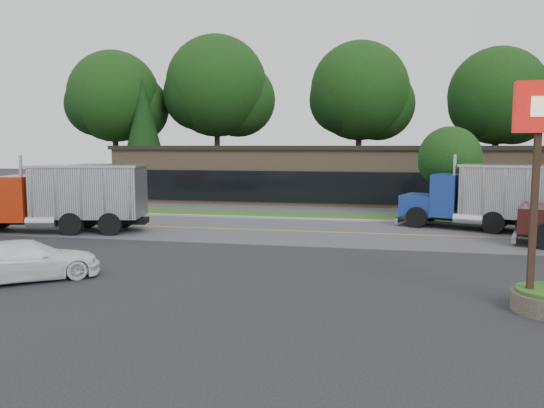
# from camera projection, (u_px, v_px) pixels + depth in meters

# --- Properties ---
(ground) EXTENTS (140.00, 140.00, 0.00)m
(ground) POSITION_uv_depth(u_px,v_px,m) (200.00, 271.00, 18.40)
(ground) COLOR #303035
(ground) RESTS_ON ground
(road) EXTENTS (60.00, 8.00, 0.02)m
(road) POSITION_uv_depth(u_px,v_px,m) (258.00, 230.00, 27.16)
(road) COLOR slate
(road) RESTS_ON ground
(center_line) EXTENTS (60.00, 0.12, 0.01)m
(center_line) POSITION_uv_depth(u_px,v_px,m) (258.00, 230.00, 27.16)
(center_line) COLOR gold
(center_line) RESTS_ON ground
(curb) EXTENTS (60.00, 0.30, 0.12)m
(curb) POSITION_uv_depth(u_px,v_px,m) (274.00, 219.00, 31.25)
(curb) COLOR #9E9E99
(curb) RESTS_ON ground
(grass_verge) EXTENTS (60.00, 3.40, 0.03)m
(grass_verge) POSITION_uv_depth(u_px,v_px,m) (280.00, 215.00, 33.01)
(grass_verge) COLOR #2A4F1B
(grass_verge) RESTS_ON ground
(far_parking) EXTENTS (60.00, 7.00, 0.02)m
(far_parking) POSITION_uv_depth(u_px,v_px,m) (293.00, 206.00, 37.87)
(far_parking) COLOR slate
(far_parking) RESTS_ON ground
(strip_mall) EXTENTS (32.00, 12.00, 4.00)m
(strip_mall) POSITION_uv_depth(u_px,v_px,m) (329.00, 174.00, 43.10)
(strip_mall) COLOR #886C53
(strip_mall) RESTS_ON ground
(tree_far_a) EXTENTS (9.57, 9.00, 13.65)m
(tree_far_a) POSITION_uv_depth(u_px,v_px,m) (116.00, 101.00, 52.67)
(tree_far_a) COLOR #382619
(tree_far_a) RESTS_ON ground
(tree_far_b) EXTENTS (10.62, 9.99, 15.15)m
(tree_far_b) POSITION_uv_depth(u_px,v_px,m) (219.00, 91.00, 52.52)
(tree_far_b) COLOR #382619
(tree_far_b) RESTS_ON ground
(tree_far_c) EXTENTS (9.83, 9.26, 14.03)m
(tree_far_c) POSITION_uv_depth(u_px,v_px,m) (361.00, 96.00, 49.80)
(tree_far_c) COLOR #382619
(tree_far_c) RESTS_ON ground
(tree_far_d) EXTENTS (9.03, 8.50, 12.88)m
(tree_far_d) POSITION_uv_depth(u_px,v_px,m) (499.00, 101.00, 46.51)
(tree_far_d) COLOR #382619
(tree_far_d) RESTS_ON ground
(evergreen_left) EXTENTS (4.70, 4.70, 10.68)m
(evergreen_left) POSITION_uv_depth(u_px,v_px,m) (144.00, 129.00, 50.15)
(evergreen_left) COLOR #382619
(evergreen_left) RESTS_ON ground
(tree_verge) EXTENTS (3.80, 3.58, 5.43)m
(tree_verge) POSITION_uv_depth(u_px,v_px,m) (451.00, 161.00, 30.66)
(tree_verge) COLOR #382619
(tree_verge) RESTS_ON ground
(dump_truck_red) EXTENTS (9.27, 4.24, 3.36)m
(dump_truck_red) POSITION_uv_depth(u_px,v_px,m) (65.00, 196.00, 26.44)
(dump_truck_red) COLOR black
(dump_truck_red) RESTS_ON ground
(dump_truck_blue) EXTENTS (7.83, 4.76, 3.36)m
(dump_truck_blue) POSITION_uv_depth(u_px,v_px,m) (486.00, 195.00, 27.06)
(dump_truck_blue) COLOR black
(dump_truck_blue) RESTS_ON ground
(rally_car) EXTENTS (4.58, 4.18, 1.29)m
(rally_car) POSITION_uv_depth(u_px,v_px,m) (28.00, 260.00, 17.07)
(rally_car) COLOR white
(rally_car) RESTS_ON ground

